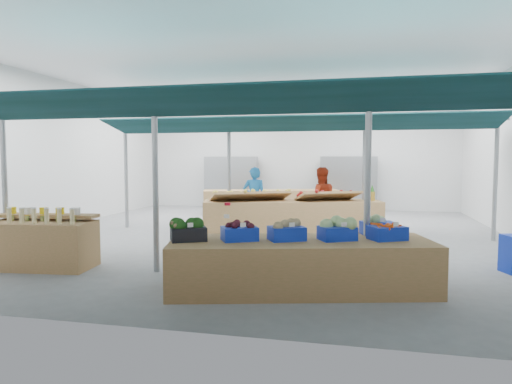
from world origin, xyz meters
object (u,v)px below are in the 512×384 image
veg_counter (301,265)px  vendor_right (321,200)px  fruit_counter (292,219)px  bottle_shelf (41,242)px  vendor_left (254,198)px

veg_counter → vendor_right: 5.54m
veg_counter → fruit_counter: (-0.77, 4.41, 0.09)m
veg_counter → bottle_shelf: bearing=161.2°
bottle_shelf → vendor_left: vendor_left is taller
bottle_shelf → vendor_right: bearing=42.6°
vendor_left → vendor_right: same height
bottle_shelf → vendor_right: 6.84m
vendor_left → vendor_right: 1.80m
fruit_counter → vendor_right: 1.31m
veg_counter → vendor_left: size_ratio=2.23×
fruit_counter → bottle_shelf: bearing=-148.3°
bottle_shelf → vendor_right: (4.50, 5.14, 0.41)m
bottle_shelf → vendor_right: size_ratio=1.13×
veg_counter → vendor_left: vendor_left is taller
vendor_left → fruit_counter: bearing=123.2°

